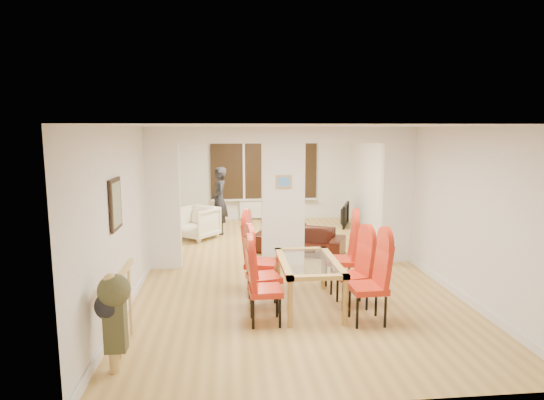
{
  "coord_description": "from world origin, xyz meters",
  "views": [
    {
      "loc": [
        -1.03,
        -8.33,
        2.55
      ],
      "look_at": [
        -0.15,
        0.6,
        1.15
      ],
      "focal_mm": 30.0,
      "sensor_mm": 36.0,
      "label": 1
    }
  ],
  "objects": [
    {
      "name": "shoes",
      "position": [
        -0.29,
        -0.3,
        0.05
      ],
      "size": [
        0.24,
        0.26,
        0.1
      ],
      "primitive_type": null,
      "color": "black",
      "rests_on": "floor"
    },
    {
      "name": "stair_newel",
      "position": [
        -2.25,
        -3.2,
        0.55
      ],
      "size": [
        0.4,
        1.2,
        1.1
      ],
      "primitive_type": null,
      "color": "tan",
      "rests_on": "floor"
    },
    {
      "name": "bowl",
      "position": [
        0.15,
        2.8,
        0.28
      ],
      "size": [
        0.21,
        0.21,
        0.05
      ],
      "primitive_type": "imported",
      "color": "#352312",
      "rests_on": "coffee_table"
    },
    {
      "name": "pillar_photo",
      "position": [
        0.0,
        -0.1,
        1.6
      ],
      "size": [
        0.3,
        0.03,
        0.25
      ],
      "primitive_type": "cube",
      "color": "#4C8CD8",
      "rests_on": "divider_wall"
    },
    {
      "name": "divider_wall",
      "position": [
        0.0,
        0.0,
        1.3
      ],
      "size": [
        5.0,
        0.18,
        2.6
      ],
      "primitive_type": "cube",
      "color": "white",
      "rests_on": "floor"
    },
    {
      "name": "radiator",
      "position": [
        0.0,
        4.4,
        0.3
      ],
      "size": [
        1.4,
        0.08,
        0.5
      ],
      "primitive_type": "cube",
      "color": "white",
      "rests_on": "floor"
    },
    {
      "name": "dining_chair_lc",
      "position": [
        -0.52,
        -1.54,
        0.59
      ],
      "size": [
        0.58,
        0.58,
        1.18
      ],
      "primitive_type": null,
      "rotation": [
        0.0,
        0.0,
        -0.25
      ],
      "color": "red",
      "rests_on": "floor"
    },
    {
      "name": "bottle",
      "position": [
        0.37,
        2.73,
        0.4
      ],
      "size": [
        0.07,
        0.07,
        0.29
      ],
      "primitive_type": "cylinder",
      "color": "#143F19",
      "rests_on": "coffee_table"
    },
    {
      "name": "wall_poster",
      "position": [
        -2.47,
        -2.4,
        1.6
      ],
      "size": [
        0.04,
        0.52,
        0.67
      ],
      "primitive_type": "cube",
      "color": "gray",
      "rests_on": "room_walls"
    },
    {
      "name": "television",
      "position": [
        2.0,
        3.36,
        0.3
      ],
      "size": [
        1.01,
        0.5,
        0.6
      ],
      "primitive_type": "imported",
      "rotation": [
        0.0,
        0.0,
        1.2
      ],
      "color": "black",
      "rests_on": "floor"
    },
    {
      "name": "person",
      "position": [
        -1.24,
        2.71,
        0.83
      ],
      "size": [
        0.66,
        0.49,
        1.65
      ],
      "primitive_type": "imported",
      "rotation": [
        0.0,
        0.0,
        -1.4
      ],
      "color": "black",
      "rests_on": "floor"
    },
    {
      "name": "bay_window_blinds",
      "position": [
        0.0,
        4.44,
        1.5
      ],
      "size": [
        3.0,
        0.08,
        1.8
      ],
      "primitive_type": "cube",
      "color": "black",
      "rests_on": "room_walls"
    },
    {
      "name": "floor",
      "position": [
        0.0,
        0.0,
        0.0
      ],
      "size": [
        5.0,
        9.0,
        0.01
      ],
      "primitive_type": "cube",
      "color": "tan",
      "rests_on": "ground"
    },
    {
      "name": "pendant_light",
      "position": [
        0.3,
        3.3,
        2.15
      ],
      "size": [
        0.36,
        0.36,
        0.36
      ],
      "primitive_type": "sphere",
      "color": "orange",
      "rests_on": "room_walls"
    },
    {
      "name": "dining_chair_la",
      "position": [
        -0.55,
        -2.62,
        0.53
      ],
      "size": [
        0.44,
        0.44,
        1.07
      ],
      "primitive_type": null,
      "rotation": [
        0.0,
        0.0,
        0.04
      ],
      "color": "red",
      "rests_on": "floor"
    },
    {
      "name": "dining_chair_rc",
      "position": [
        0.75,
        -1.49,
        0.58
      ],
      "size": [
        0.52,
        0.52,
        1.15
      ],
      "primitive_type": null,
      "rotation": [
        0.0,
        0.0,
        -0.13
      ],
      "color": "red",
      "rests_on": "floor"
    },
    {
      "name": "armchair",
      "position": [
        -1.76,
        2.25,
        0.38
      ],
      "size": [
        1.15,
        1.16,
        0.76
      ],
      "primitive_type": "imported",
      "rotation": [
        0.0,
        0.0,
        -0.66
      ],
      "color": "#EDE5C8",
      "rests_on": "floor"
    },
    {
      "name": "dining_chair_lb",
      "position": [
        -0.53,
        -2.12,
        0.54
      ],
      "size": [
        0.52,
        0.52,
        1.09
      ],
      "primitive_type": null,
      "rotation": [
        0.0,
        0.0,
        0.22
      ],
      "color": "red",
      "rests_on": "floor"
    },
    {
      "name": "dining_table",
      "position": [
        0.12,
        -2.1,
        0.35
      ],
      "size": [
        0.83,
        1.47,
        0.69
      ],
      "primitive_type": null,
      "color": "#B58B42",
      "rests_on": "floor"
    },
    {
      "name": "room_walls",
      "position": [
        0.0,
        0.0,
        1.3
      ],
      "size": [
        5.0,
        9.0,
        2.6
      ],
      "primitive_type": null,
      "color": "silver",
      "rests_on": "floor"
    },
    {
      "name": "dining_chair_rb",
      "position": [
        0.75,
        -2.16,
        0.53
      ],
      "size": [
        0.51,
        0.51,
        1.06
      ],
      "primitive_type": null,
      "rotation": [
        0.0,
        0.0,
        0.23
      ],
      "color": "red",
      "rests_on": "floor"
    },
    {
      "name": "coffee_table",
      "position": [
        0.35,
        2.78,
        0.13
      ],
      "size": [
        1.19,
        0.8,
        0.25
      ],
      "primitive_type": null,
      "rotation": [
        0.0,
        0.0,
        0.25
      ],
      "color": "#352312",
      "rests_on": "floor"
    },
    {
      "name": "sofa",
      "position": [
        0.43,
        0.77,
        0.27
      ],
      "size": [
        1.97,
        1.42,
        0.54
      ],
      "primitive_type": "imported",
      "rotation": [
        0.0,
        0.0,
        -0.43
      ],
      "color": "black",
      "rests_on": "floor"
    },
    {
      "name": "dining_chair_ra",
      "position": [
        0.8,
        -2.73,
        0.57
      ],
      "size": [
        0.47,
        0.47,
        1.13
      ],
      "primitive_type": null,
      "rotation": [
        0.0,
        0.0,
        0.04
      ],
      "color": "red",
      "rests_on": "floor"
    }
  ]
}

